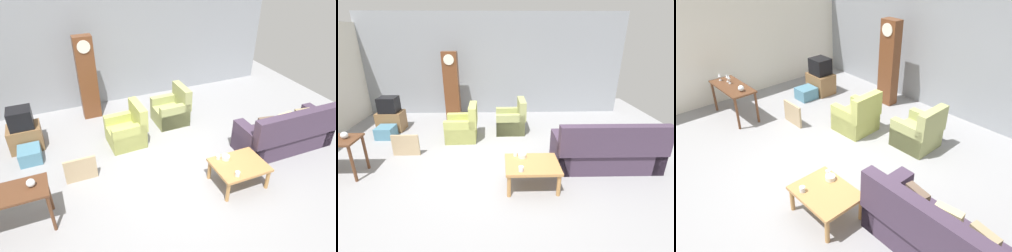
# 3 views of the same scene
# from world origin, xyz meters

# --- Properties ---
(ground_plane) EXTENTS (10.40, 10.40, 0.00)m
(ground_plane) POSITION_xyz_m (0.00, 0.00, 0.00)
(ground_plane) COLOR gray
(garage_door_wall) EXTENTS (8.40, 0.16, 3.20)m
(garage_door_wall) POSITION_xyz_m (0.00, 3.60, 1.60)
(garage_door_wall) COLOR gray
(garage_door_wall) RESTS_ON ground_plane
(couch_floral) EXTENTS (2.11, 0.90, 1.04)m
(couch_floral) POSITION_xyz_m (2.35, -0.19, 0.36)
(couch_floral) COLOR #423347
(couch_floral) RESTS_ON ground_plane
(armchair_olive_near) EXTENTS (0.82, 0.79, 0.92)m
(armchair_olive_near) POSITION_xyz_m (-0.75, 1.34, 0.31)
(armchair_olive_near) COLOR tan
(armchair_olive_near) RESTS_ON ground_plane
(armchair_olive_far) EXTENTS (0.80, 0.77, 0.92)m
(armchair_olive_far) POSITION_xyz_m (0.53, 1.80, 0.31)
(armchair_olive_far) COLOR #9DA263
(armchair_olive_far) RESTS_ON ground_plane
(coffee_table_wood) EXTENTS (0.96, 0.76, 0.45)m
(coffee_table_wood) POSITION_xyz_m (0.77, -0.77, 0.39)
(coffee_table_wood) COLOR #B27F47
(coffee_table_wood) RESTS_ON ground_plane
(grandfather_clock) EXTENTS (0.44, 0.30, 2.09)m
(grandfather_clock) POSITION_xyz_m (-1.25, 2.88, 1.05)
(grandfather_clock) COLOR brown
(grandfather_clock) RESTS_ON ground_plane
(tv_stand_cabinet) EXTENTS (0.68, 0.52, 0.54)m
(tv_stand_cabinet) POSITION_xyz_m (-2.85, 2.01, 0.27)
(tv_stand_cabinet) COLOR brown
(tv_stand_cabinet) RESTS_ON ground_plane
(tv_crt) EXTENTS (0.48, 0.44, 0.42)m
(tv_crt) POSITION_xyz_m (-2.85, 2.01, 0.75)
(tv_crt) COLOR black
(tv_crt) RESTS_ON tv_stand_cabinet
(framed_picture_leaning) EXTENTS (0.60, 0.05, 0.50)m
(framed_picture_leaning) POSITION_xyz_m (-1.92, 0.46, 0.25)
(framed_picture_leaning) COLOR tan
(framed_picture_leaning) RESTS_ON ground_plane
(storage_box_blue) EXTENTS (0.44, 0.47, 0.30)m
(storage_box_blue) POSITION_xyz_m (-2.81, 1.48, 0.15)
(storage_box_blue) COLOR teal
(storage_box_blue) RESTS_ON ground_plane
(glass_dome_cloche) EXTENTS (0.13, 0.13, 0.13)m
(glass_dome_cloche) POSITION_xyz_m (-2.70, -0.30, 0.84)
(glass_dome_cloche) COLOR silver
(glass_dome_cloche) RESTS_ON console_table_dark
(cup_white_porcelain) EXTENTS (0.08, 0.08, 0.07)m
(cup_white_porcelain) POSITION_xyz_m (0.48, -0.48, 0.49)
(cup_white_porcelain) COLOR white
(cup_white_porcelain) RESTS_ON coffee_table_wood
(cup_blue_rimmed) EXTENTS (0.09, 0.09, 0.09)m
(cup_blue_rimmed) POSITION_xyz_m (0.54, -1.02, 0.50)
(cup_blue_rimmed) COLOR silver
(cup_blue_rimmed) RESTS_ON coffee_table_wood
(bowl_white_stacked) EXTENTS (0.16, 0.16, 0.07)m
(bowl_white_stacked) POSITION_xyz_m (0.61, -0.54, 0.49)
(bowl_white_stacked) COLOR white
(bowl_white_stacked) RESTS_ON coffee_table_wood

